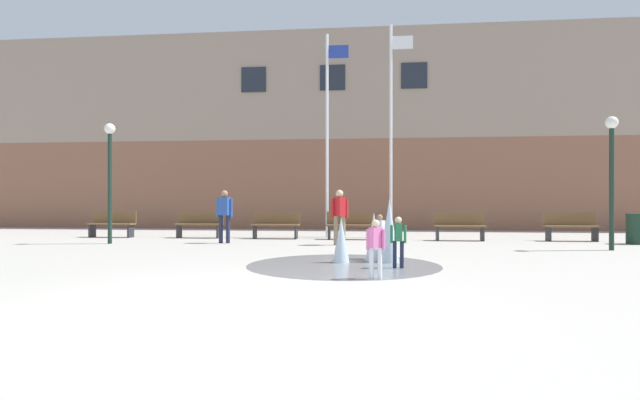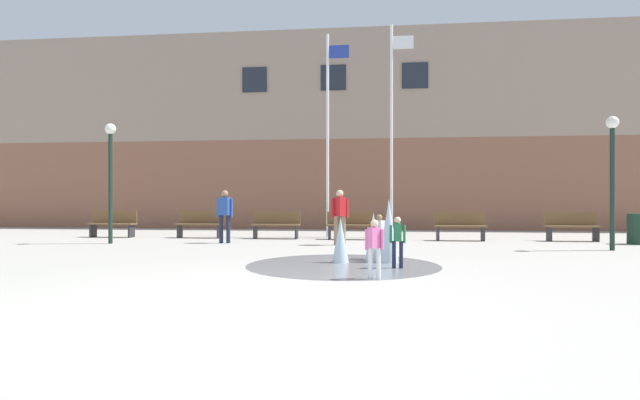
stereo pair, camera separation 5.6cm
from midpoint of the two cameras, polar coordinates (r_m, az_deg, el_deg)
The scene contains 19 objects.
ground_plane at distance 6.55m, azimuth -9.92°, elevation -11.54°, with size 100.00×100.00×0.00m, color #B2ADA3.
library_building at distance 24.88m, azimuth 1.94°, elevation 7.18°, with size 36.00×6.05×8.78m.
splash_fountain at distance 10.44m, azimuth 5.30°, elevation -4.62°, with size 3.87×3.87×1.33m.
park_bench_far_left at distance 18.77m, azimuth -22.72°, elevation -2.49°, with size 1.60×0.44×0.91m.
park_bench_left_of_flagpoles at distance 17.57m, azimuth -13.69°, elevation -2.66°, with size 1.60×0.44×0.91m.
park_bench_under_left_flagpole at distance 16.78m, azimuth -5.17°, elevation -2.79°, with size 1.60×0.44×0.91m.
park_bench_center at distance 16.44m, azimuth 3.41°, elevation -2.84°, with size 1.60×0.44×0.91m.
park_bench_near_trashcan at distance 16.54m, azimuth 15.54°, elevation -2.83°, with size 1.60×0.44×0.91m.
park_bench_far_right at distance 17.60m, azimuth 26.65°, elevation -2.66°, with size 1.60×0.44×0.91m.
adult_watching at distance 14.37m, azimuth 2.14°, elevation -1.45°, with size 0.50×0.39×1.59m.
child_running at distance 9.67m, azimuth 8.78°, elevation -4.31°, with size 0.31×0.22×0.99m.
child_in_fountain at distance 8.29m, azimuth 6.19°, elevation -5.04°, with size 0.31×0.23×0.99m.
teen_by_trashcan at distance 15.26m, azimuth -10.97°, elevation -1.37°, with size 0.50×0.29×1.59m.
child_with_pink_shirt at distance 11.07m, azimuth 6.70°, elevation -3.75°, with size 0.31×0.23×0.99m.
flagpole_left at distance 17.59m, azimuth 0.83°, elevation 8.14°, with size 0.80×0.10×7.09m.
flagpole_right at distance 17.55m, azimuth 8.12°, elevation 8.58°, with size 0.80×0.10×7.34m.
lamp_post_left_lane at distance 16.11m, azimuth -22.98°, elevation 3.80°, with size 0.32×0.32×3.58m.
lamp_post_right_lane at distance 14.93m, azimuth 30.27°, elevation 3.83°, with size 0.32×0.32×3.46m.
trash_can at distance 17.35m, azimuth 32.39°, elevation -2.80°, with size 0.56×0.56×0.90m, color #193323.
Camera 1 is at (1.74, -6.17, 1.32)m, focal length 28.00 mm.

